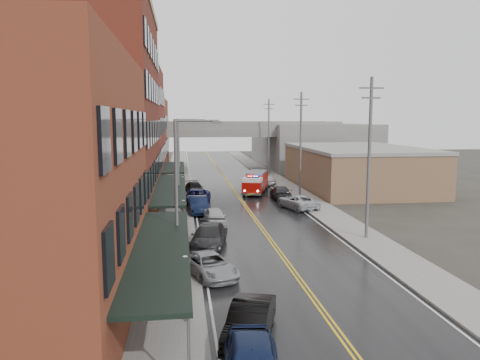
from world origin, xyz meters
TOP-DOWN VIEW (x-y plane):
  - ground at (0.00, 0.00)m, footprint 220.00×220.00m
  - road at (0.00, 30.00)m, footprint 11.00×160.00m
  - sidewalk_left at (-7.30, 30.00)m, footprint 3.00×160.00m
  - sidewalk_right at (7.30, 30.00)m, footprint 3.00×160.00m
  - curb_left at (-5.65, 30.00)m, footprint 0.30×160.00m
  - curb_right at (5.65, 30.00)m, footprint 0.30×160.00m
  - brick_building_a at (-13.30, 4.00)m, footprint 9.00×18.00m
  - brick_building_b at (-13.30, 23.00)m, footprint 9.00×20.00m
  - brick_building_c at (-13.30, 40.50)m, footprint 9.00×15.00m
  - brick_building_far at (-13.30, 58.00)m, footprint 9.00×20.00m
  - tan_building at (16.00, 40.00)m, footprint 14.00×22.00m
  - right_far_block at (18.00, 70.00)m, footprint 18.00×30.00m
  - awning_0 at (-7.49, 4.00)m, footprint 2.60×16.00m
  - awning_1 at (-7.49, 23.00)m, footprint 2.60×18.00m
  - awning_2 at (-7.49, 40.50)m, footprint 2.60×13.00m
  - globe_lamp_0 at (-6.40, 2.00)m, footprint 0.44×0.44m
  - globe_lamp_1 at (-6.40, 16.00)m, footprint 0.44×0.44m
  - globe_lamp_2 at (-6.40, 30.00)m, footprint 0.44×0.44m
  - street_lamp_0 at (-6.55, 8.00)m, footprint 2.64×0.22m
  - street_lamp_1 at (-6.55, 24.00)m, footprint 2.64×0.22m
  - street_lamp_2 at (-6.55, 40.00)m, footprint 2.64×0.22m
  - utility_pole_0 at (7.20, 15.00)m, footprint 1.80×0.24m
  - utility_pole_1 at (7.20, 35.00)m, footprint 1.80×0.24m
  - utility_pole_2 at (7.20, 55.00)m, footprint 1.80×0.24m
  - overpass at (0.00, 62.00)m, footprint 40.00×10.00m
  - fire_truck at (2.33, 37.36)m, footprint 4.37×7.37m
  - parked_car_left_1 at (-3.79, 0.30)m, footprint 2.99×4.88m
  - parked_car_left_2 at (-5.00, 8.21)m, footprint 3.71×5.25m
  - parked_car_left_3 at (-4.71, 14.10)m, footprint 3.26×5.90m
  - parked_car_left_4 at (-3.74, 21.20)m, footprint 1.95×4.30m
  - parked_car_left_5 at (-5.00, 26.28)m, footprint 2.08×4.99m
  - parked_car_left_6 at (-5.00, 31.24)m, footprint 3.44×5.84m
  - parked_car_left_7 at (-5.00, 37.97)m, footprint 2.57×4.98m
  - parked_car_right_0 at (5.00, 27.33)m, footprint 3.87×5.79m
  - parked_car_right_1 at (4.57, 33.40)m, footprint 2.31×5.06m
  - parked_car_right_2 at (4.72, 44.40)m, footprint 2.70×4.58m
  - parked_car_right_3 at (4.15, 48.17)m, footprint 3.22×5.21m

SIDE VIEW (x-z plane):
  - ground at x=0.00m, z-range 0.00..0.00m
  - road at x=0.00m, z-range 0.00..0.02m
  - sidewalk_left at x=-7.30m, z-range 0.00..0.15m
  - sidewalk_right at x=7.30m, z-range 0.00..0.15m
  - curb_left at x=-5.65m, z-range 0.00..0.15m
  - curb_right at x=5.65m, z-range 0.00..0.15m
  - parked_car_left_2 at x=-5.00m, z-range 0.00..1.33m
  - parked_car_left_7 at x=-5.00m, z-range 0.00..1.38m
  - parked_car_left_4 at x=-3.74m, z-range 0.00..1.43m
  - parked_car_right_1 at x=4.57m, z-range 0.00..1.44m
  - parked_car_right_2 at x=4.72m, z-range 0.00..1.46m
  - parked_car_right_0 at x=5.00m, z-range 0.00..1.48m
  - parked_car_left_1 at x=-3.79m, z-range 0.00..1.52m
  - parked_car_left_6 at x=-5.00m, z-range 0.00..1.52m
  - parked_car_left_5 at x=-5.00m, z-range 0.00..1.61m
  - parked_car_left_3 at x=-4.71m, z-range 0.00..1.62m
  - parked_car_right_3 at x=4.15m, z-range 0.00..1.62m
  - fire_truck at x=2.33m, z-range 0.11..2.67m
  - globe_lamp_0 at x=-6.40m, z-range 0.75..3.87m
  - globe_lamp_1 at x=-6.40m, z-range 0.75..3.87m
  - globe_lamp_2 at x=-6.40m, z-range 0.75..3.87m
  - tan_building at x=16.00m, z-range 0.00..5.00m
  - awning_2 at x=-7.49m, z-range 1.44..4.53m
  - awning_0 at x=-7.49m, z-range 1.44..4.53m
  - awning_1 at x=-7.49m, z-range 1.44..4.53m
  - right_far_block at x=18.00m, z-range 0.00..8.00m
  - street_lamp_0 at x=-6.55m, z-range 0.69..9.69m
  - street_lamp_1 at x=-6.55m, z-range 0.69..9.69m
  - street_lamp_2 at x=-6.55m, z-range 0.69..9.69m
  - overpass at x=0.00m, z-range 2.24..9.74m
  - brick_building_a at x=-13.30m, z-range 0.00..12.00m
  - brick_building_far at x=-13.30m, z-range 0.00..12.00m
  - utility_pole_0 at x=7.20m, z-range 0.31..12.31m
  - utility_pole_1 at x=7.20m, z-range 0.31..12.31m
  - utility_pole_2 at x=7.20m, z-range 0.31..12.31m
  - brick_building_c at x=-13.30m, z-range 0.00..15.00m
  - brick_building_b at x=-13.30m, z-range 0.00..18.00m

